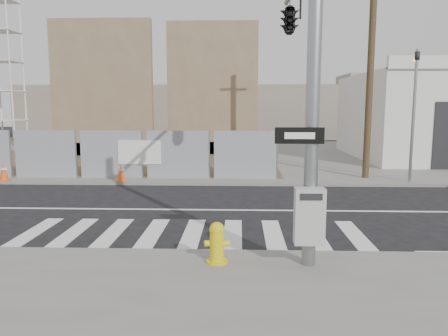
{
  "coord_description": "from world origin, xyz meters",
  "views": [
    {
      "loc": [
        1.16,
        -12.94,
        3.18
      ],
      "look_at": [
        0.72,
        -0.72,
        1.4
      ],
      "focal_mm": 35.0,
      "sensor_mm": 36.0,
      "label": 1
    }
  ],
  "objects_px": {
    "signal_pole": "(296,37)",
    "traffic_cone_c": "(4,172)",
    "crane_tower": "(0,17)",
    "traffic_cone_d": "(121,172)",
    "fire_hydrant": "(217,243)"
  },
  "relations": [
    {
      "from": "fire_hydrant",
      "to": "signal_pole",
      "type": "bearing_deg",
      "value": 42.45
    },
    {
      "from": "crane_tower",
      "to": "traffic_cone_d",
      "type": "relative_size",
      "value": 24.66
    },
    {
      "from": "signal_pole",
      "to": "fire_hydrant",
      "type": "xyz_separation_m",
      "value": [
        -1.77,
        -2.72,
        -4.26
      ]
    },
    {
      "from": "traffic_cone_c",
      "to": "traffic_cone_d",
      "type": "distance_m",
      "value": 4.82
    },
    {
      "from": "signal_pole",
      "to": "crane_tower",
      "type": "bearing_deg",
      "value": 132.57
    },
    {
      "from": "fire_hydrant",
      "to": "traffic_cone_d",
      "type": "height_order",
      "value": "fire_hydrant"
    },
    {
      "from": "signal_pole",
      "to": "fire_hydrant",
      "type": "distance_m",
      "value": 5.35
    },
    {
      "from": "crane_tower",
      "to": "traffic_cone_d",
      "type": "distance_m",
      "value": 19.14
    },
    {
      "from": "crane_tower",
      "to": "traffic_cone_c",
      "type": "xyz_separation_m",
      "value": [
        6.59,
        -12.78,
        -8.54
      ]
    },
    {
      "from": "traffic_cone_d",
      "to": "crane_tower",
      "type": "bearing_deg",
      "value": 131.74
    },
    {
      "from": "signal_pole",
      "to": "traffic_cone_c",
      "type": "xyz_separation_m",
      "value": [
        -10.91,
        6.27,
        -4.29
      ]
    },
    {
      "from": "fire_hydrant",
      "to": "traffic_cone_d",
      "type": "bearing_deg",
      "value": 101.2
    },
    {
      "from": "signal_pole",
      "to": "traffic_cone_d",
      "type": "bearing_deg",
      "value": 134.2
    },
    {
      "from": "crane_tower",
      "to": "traffic_cone_c",
      "type": "relative_size",
      "value": 24.13
    },
    {
      "from": "signal_pole",
      "to": "traffic_cone_c",
      "type": "height_order",
      "value": "signal_pole"
    }
  ]
}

